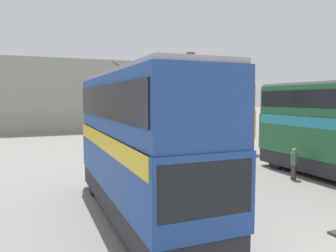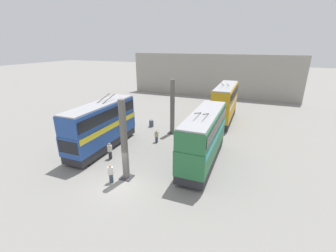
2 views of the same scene
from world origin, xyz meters
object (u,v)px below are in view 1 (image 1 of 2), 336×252
(bus_left_far, at_px, (209,111))
(oil_drum, at_px, (129,160))
(bus_right_near, at_px, (139,136))
(person_by_left_row, at_px, (294,163))
(person_aisle_midway, at_px, (207,165))
(person_by_right_row, at_px, (218,199))

(bus_left_far, bearing_deg, oil_drum, 124.48)
(bus_left_far, relative_size, bus_right_near, 1.02)
(bus_left_far, distance_m, person_by_left_row, 12.73)
(bus_left_far, height_order, person_by_left_row, bus_left_far)
(bus_left_far, relative_size, person_by_left_row, 6.05)
(bus_left_far, relative_size, person_aisle_midway, 6.46)
(bus_left_far, distance_m, person_aisle_midway, 12.59)
(bus_right_near, distance_m, oil_drum, 8.80)
(person_by_left_row, distance_m, person_by_right_row, 7.79)
(person_by_left_row, relative_size, person_by_right_row, 0.96)
(person_by_left_row, xyz_separation_m, oil_drum, (6.20, 7.04, -0.40))
(bus_left_far, distance_m, oil_drum, 11.23)
(person_aisle_midway, bearing_deg, person_by_right_row, 137.24)
(bus_right_near, bearing_deg, person_by_left_row, -77.05)
(bus_right_near, height_order, person_by_right_row, bus_right_near)
(bus_right_near, distance_m, person_by_left_row, 9.37)
(person_aisle_midway, bearing_deg, bus_right_near, 110.80)
(bus_right_near, bearing_deg, person_aisle_midway, -52.38)
(bus_left_far, distance_m, bus_right_near, 18.08)
(bus_right_near, height_order, oil_drum, bus_right_near)
(person_by_left_row, bearing_deg, person_aisle_midway, -142.39)
(person_by_left_row, bearing_deg, person_by_right_row, -91.96)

